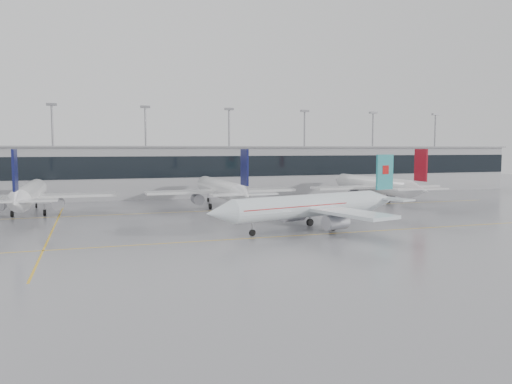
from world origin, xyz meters
name	(u,v)px	position (x,y,z in m)	size (l,w,h in m)	color
ground	(284,236)	(0.00, 0.00, 0.00)	(320.00, 320.00, 0.00)	gray
taxi_line_main	(284,236)	(0.00, 0.00, 0.01)	(120.00, 0.25, 0.01)	gold
taxi_line_north	(226,210)	(0.00, 30.00, 0.01)	(120.00, 0.25, 0.01)	gold
taxi_line_cross	(52,230)	(-30.00, 15.00, 0.01)	(0.25, 60.00, 0.01)	gold
terminal	(193,172)	(0.00, 62.00, 6.00)	(180.00, 15.00, 12.00)	#9B9A9E
terminal_glass	(200,167)	(0.00, 54.45, 7.50)	(180.00, 0.20, 5.00)	black
terminal_roof	(193,147)	(0.00, 62.00, 12.20)	(182.00, 16.00, 0.40)	gray
light_masts	(189,143)	(0.00, 68.00, 13.34)	(156.40, 1.00, 22.60)	gray
air_canada_jet	(315,206)	(6.59, 4.37, 3.41)	(34.57, 27.75, 10.83)	silver
parked_jet_b	(29,195)	(-35.00, 33.69, 3.71)	(29.64, 36.96, 11.72)	white
parked_jet_c	(222,189)	(0.00, 33.69, 3.71)	(29.64, 36.96, 11.72)	white
parked_jet_d	(376,185)	(35.00, 33.69, 3.71)	(29.64, 36.96, 11.72)	white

